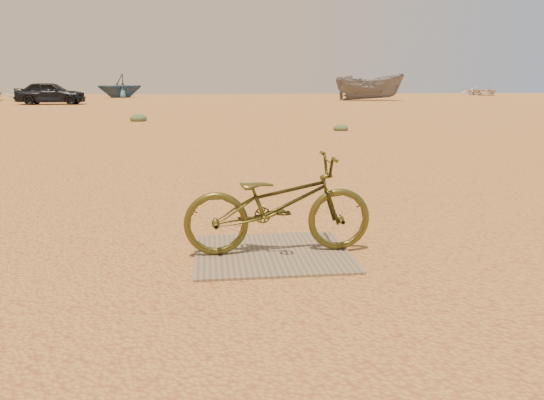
{
  "coord_description": "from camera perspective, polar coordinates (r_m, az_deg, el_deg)",
  "views": [
    {
      "loc": [
        -0.54,
        -4.11,
        1.56
      ],
      "look_at": [
        0.02,
        0.5,
        0.51
      ],
      "focal_mm": 35.0,
      "sensor_mm": 36.0,
      "label": 1
    }
  ],
  "objects": [
    {
      "name": "boat_mid_right",
      "position": [
        43.59,
        10.42,
        11.84
      ],
      "size": [
        5.65,
        3.04,
        2.07
      ],
      "primitive_type": "imported",
      "rotation": [
        0.0,
        0.0,
        1.37
      ],
      "color": "slate",
      "rests_on": "ground"
    },
    {
      "name": "ground",
      "position": [
        4.43,
        0.57,
        -7.94
      ],
      "size": [
        120.0,
        120.0,
        0.0
      ],
      "primitive_type": "plane",
      "color": "gold",
      "rests_on": "ground"
    },
    {
      "name": "boat_far_left",
      "position": [
        52.01,
        -16.06,
        11.73
      ],
      "size": [
        5.36,
        5.16,
        2.17
      ],
      "primitive_type": "imported",
      "rotation": [
        0.0,
        0.0,
        -1.05
      ],
      "color": "#325274",
      "rests_on": "ground"
    },
    {
      "name": "kale_b",
      "position": [
        17.21,
        7.41,
        7.42
      ],
      "size": [
        0.47,
        0.47,
        0.26
      ],
      "primitive_type": "ellipsoid",
      "color": "#516F48",
      "rests_on": "ground"
    },
    {
      "name": "bicycle",
      "position": [
        4.79,
        0.69,
        -0.45
      ],
      "size": [
        1.72,
        0.64,
        0.9
      ],
      "primitive_type": "imported",
      "rotation": [
        0.0,
        0.0,
        1.6
      ],
      "color": "#454318",
      "rests_on": "plywood_board"
    },
    {
      "name": "kale_c",
      "position": [
        21.66,
        -14.17,
        8.22
      ],
      "size": [
        0.67,
        0.67,
        0.37
      ],
      "primitive_type": "ellipsoid",
      "color": "#516F48",
      "rests_on": "ground"
    },
    {
      "name": "car",
      "position": [
        38.79,
        -22.71,
        10.58
      ],
      "size": [
        4.41,
        1.81,
        1.5
      ],
      "primitive_type": "imported",
      "rotation": [
        0.0,
        0.0,
        1.56
      ],
      "color": "black",
      "rests_on": "ground"
    },
    {
      "name": "boat_far_right",
      "position": [
        62.45,
        21.72,
        10.88
      ],
      "size": [
        3.44,
        4.77,
        0.98
      ],
      "primitive_type": "imported",
      "rotation": [
        0.0,
        0.0,
        0.01
      ],
      "color": "silver",
      "rests_on": "ground"
    },
    {
      "name": "plywood_board",
      "position": [
        4.9,
        0.0,
        -5.75
      ],
      "size": [
        1.42,
        1.23,
        0.02
      ],
      "primitive_type": "cube",
      "color": "#776852",
      "rests_on": "ground"
    }
  ]
}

